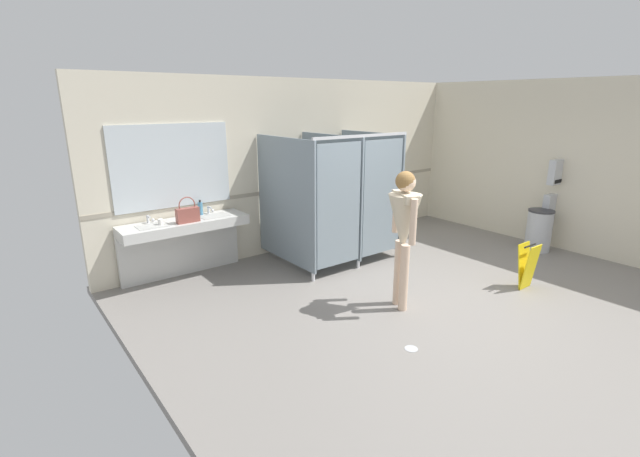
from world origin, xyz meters
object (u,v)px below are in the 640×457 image
at_px(handbag, 188,214).
at_px(soap_dispenser, 200,208).
at_px(paper_towel_dispenser_lower, 550,207).
at_px(paper_towel_dispenser_upper, 557,172).
at_px(trash_bin, 539,230).
at_px(paper_cup, 160,222).
at_px(wet_floor_sign, 527,266).
at_px(person_standing, 404,223).

xyz_separation_m(handbag, soap_dispenser, (0.31, 0.29, -0.02)).
xyz_separation_m(paper_towel_dispenser_lower, handbag, (-5.64, 2.30, 0.29)).
relative_size(handbag, soap_dispenser, 1.61).
distance_m(paper_towel_dispenser_lower, soap_dispenser, 5.94).
bearing_deg(paper_towel_dispenser_lower, paper_towel_dispenser_upper, -90.00).
distance_m(trash_bin, paper_cup, 6.17).
height_order(soap_dispenser, wet_floor_sign, soap_dispenser).
distance_m(paper_towel_dispenser_lower, person_standing, 3.91).
bearing_deg(trash_bin, handbag, 156.30).
bearing_deg(paper_towel_dispenser_upper, person_standing, -179.09).
bearing_deg(paper_towel_dispenser_lower, wet_floor_sign, -160.07).
bearing_deg(wet_floor_sign, person_standing, 159.85).
distance_m(paper_towel_dispenser_upper, trash_bin, 1.04).
xyz_separation_m(paper_towel_dispenser_lower, trash_bin, (-0.35, -0.02, -0.35)).
bearing_deg(paper_towel_dispenser_upper, handbag, 157.60).
height_order(paper_towel_dispenser_upper, handbag, paper_towel_dispenser_upper).
xyz_separation_m(paper_towel_dispenser_lower, wet_floor_sign, (-2.07, -0.75, -0.39)).
bearing_deg(soap_dispenser, wet_floor_sign, -45.69).
height_order(paper_cup, wet_floor_sign, paper_cup).
relative_size(person_standing, paper_cup, 20.74).
bearing_deg(wet_floor_sign, soap_dispenser, 134.31).
bearing_deg(trash_bin, paper_towel_dispenser_lower, 3.86).
distance_m(paper_towel_dispenser_upper, paper_cup, 6.48).
relative_size(trash_bin, paper_cup, 8.67).
xyz_separation_m(trash_bin, paper_cup, (-5.65, 2.42, 0.56)).
bearing_deg(paper_cup, wet_floor_sign, -38.77).
height_order(trash_bin, person_standing, person_standing).
distance_m(trash_bin, soap_dispenser, 5.67).
height_order(paper_towel_dispenser_upper, trash_bin, paper_towel_dispenser_upper).
bearing_deg(trash_bin, person_standing, -179.00).
height_order(paper_towel_dispenser_lower, handbag, handbag).
xyz_separation_m(paper_towel_dispenser_lower, person_standing, (-3.89, -0.09, 0.39)).
distance_m(person_standing, soap_dispenser, 3.05).
bearing_deg(handbag, paper_towel_dispenser_lower, -22.20).
height_order(paper_towel_dispenser_upper, wet_floor_sign, paper_towel_dispenser_upper).
distance_m(paper_towel_dispenser_upper, handbag, 6.11).
xyz_separation_m(handbag, wet_floor_sign, (3.57, -3.05, -0.67)).
xyz_separation_m(paper_towel_dispenser_upper, soap_dispenser, (-5.33, 2.62, -0.36)).
bearing_deg(wet_floor_sign, paper_towel_dispenser_lower, 19.93).
height_order(person_standing, wet_floor_sign, person_standing).
bearing_deg(paper_cup, handbag, -15.51).
height_order(paper_towel_dispenser_upper, person_standing, person_standing).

